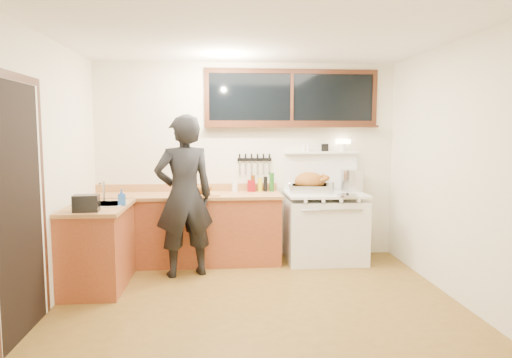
{
  "coord_description": "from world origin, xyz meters",
  "views": [
    {
      "loc": [
        -0.37,
        -4.37,
        1.7
      ],
      "look_at": [
        0.05,
        0.85,
        1.15
      ],
      "focal_mm": 32.0,
      "sensor_mm": 36.0,
      "label": 1
    }
  ],
  "objects": [
    {
      "name": "left_doorway",
      "position": [
        -1.99,
        -0.55,
        1.09
      ],
      "size": [
        0.02,
        1.04,
        2.17
      ],
      "color": "black",
      "rests_on": "ground"
    },
    {
      "name": "ground_plane",
      "position": [
        0.0,
        0.0,
        -0.01
      ],
      "size": [
        4.0,
        3.5,
        0.02
      ],
      "primitive_type": "cube",
      "color": "brown"
    },
    {
      "name": "man",
      "position": [
        -0.78,
        0.95,
        0.95
      ],
      "size": [
        0.79,
        0.64,
        1.89
      ],
      "color": "black",
      "rests_on": "ground"
    },
    {
      "name": "coffee_tin",
      "position": [
        0.05,
        1.63,
        0.98
      ],
      "size": [
        0.11,
        0.09,
        0.15
      ],
      "color": "maroon",
      "rests_on": "counter_back"
    },
    {
      "name": "pot_lid",
      "position": [
        1.2,
        1.1,
        0.91
      ],
      "size": [
        0.33,
        0.33,
        0.04
      ],
      "color": "silver",
      "rests_on": "vintage_stove"
    },
    {
      "name": "counter_left",
      "position": [
        -1.7,
        0.62,
        0.45
      ],
      "size": [
        0.64,
        1.09,
        0.9
      ],
      "color": "brown",
      "rests_on": "ground"
    },
    {
      "name": "cutting_board",
      "position": [
        -0.59,
        1.3,
        0.95
      ],
      "size": [
        0.45,
        0.37,
        0.14
      ],
      "color": "#B37B47",
      "rests_on": "counter_back"
    },
    {
      "name": "soap_bottle",
      "position": [
        -1.43,
        0.62,
        0.99
      ],
      "size": [
        0.1,
        0.1,
        0.18
      ],
      "color": "blue",
      "rests_on": "counter_left"
    },
    {
      "name": "vintage_stove",
      "position": [
        1.0,
        1.41,
        0.47
      ],
      "size": [
        1.02,
        0.74,
        1.59
      ],
      "color": "white",
      "rests_on": "ground"
    },
    {
      "name": "toaster",
      "position": [
        -1.7,
        0.25,
        0.98
      ],
      "size": [
        0.26,
        0.19,
        0.17
      ],
      "color": "black",
      "rests_on": "counter_left"
    },
    {
      "name": "saucepan",
      "position": [
        1.08,
        1.62,
        0.96
      ],
      "size": [
        0.2,
        0.3,
        0.12
      ],
      "color": "silver",
      "rests_on": "vintage_stove"
    },
    {
      "name": "roast_turkey",
      "position": [
        0.81,
        1.49,
        1.01
      ],
      "size": [
        0.56,
        0.46,
        0.26
      ],
      "color": "silver",
      "rests_on": "vintage_stove"
    },
    {
      "name": "pitcher",
      "position": [
        -0.17,
        1.6,
        0.98
      ],
      "size": [
        0.09,
        0.09,
        0.15
      ],
      "color": "white",
      "rests_on": "counter_back"
    },
    {
      "name": "sink_unit",
      "position": [
        -1.68,
        0.7,
        0.85
      ],
      "size": [
        0.5,
        0.45,
        0.37
      ],
      "color": "white",
      "rests_on": "counter_left"
    },
    {
      "name": "counter_back",
      "position": [
        -0.8,
        1.45,
        0.45
      ],
      "size": [
        2.44,
        0.64,
        1.0
      ],
      "color": "brown",
      "rests_on": "ground"
    },
    {
      "name": "knife_strip",
      "position": [
        0.1,
        1.73,
        1.31
      ],
      "size": [
        0.46,
        0.03,
        0.28
      ],
      "color": "black",
      "rests_on": "room_shell"
    },
    {
      "name": "room_shell",
      "position": [
        0.0,
        0.0,
        1.65
      ],
      "size": [
        4.1,
        3.6,
        2.65
      ],
      "color": "silver",
      "rests_on": "ground"
    },
    {
      "name": "back_window",
      "position": [
        0.6,
        1.72,
        2.06
      ],
      "size": [
        2.32,
        0.13,
        0.77
      ],
      "color": "black",
      "rests_on": "room_shell"
    },
    {
      "name": "bottle_cluster",
      "position": [
        0.21,
        1.63,
        1.01
      ],
      "size": [
        0.31,
        0.06,
        0.25
      ],
      "color": "black",
      "rests_on": "counter_back"
    },
    {
      "name": "stockpot",
      "position": [
        1.41,
        1.59,
        1.04
      ],
      "size": [
        0.38,
        0.38,
        0.29
      ],
      "color": "silver",
      "rests_on": "vintage_stove"
    }
  ]
}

